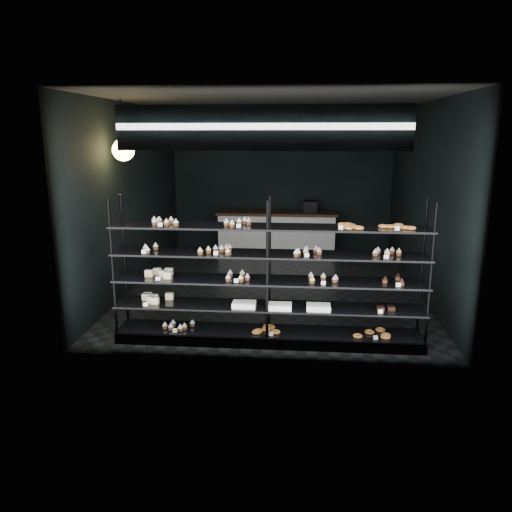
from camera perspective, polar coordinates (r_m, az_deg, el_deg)
name	(u,v)px	position (r m, az deg, el deg)	size (l,w,h in m)	color
room	(275,198)	(8.67, 2.17, 6.60)	(5.01, 6.01, 3.20)	black
display_shelf	(267,297)	(6.49, 1.23, -4.68)	(4.00, 0.50, 1.91)	black
signage	(262,128)	(5.68, 0.69, 14.45)	(3.30, 0.05, 0.50)	#0D1B45
pendant_lamp	(123,150)	(7.82, -14.93, 11.64)	(0.32, 0.32, 0.89)	black
service_counter	(277,233)	(11.31, 2.43, 2.67)	(2.69, 0.65, 1.23)	beige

